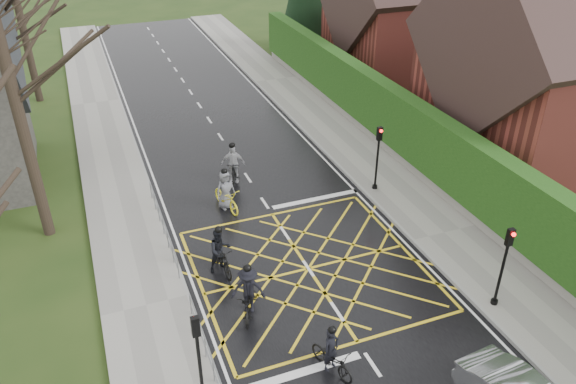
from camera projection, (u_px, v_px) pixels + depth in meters
ground at (308, 269)px, 21.01m from camera, size 120.00×120.00×0.00m
road at (308, 268)px, 21.01m from camera, size 9.00×80.00×0.01m
sidewalk_right at (444, 234)px, 22.84m from camera, size 3.00×80.00×0.15m
sidewalk_left at (146, 307)px, 19.11m from camera, size 3.00×80.00×0.15m
stone_wall at (404, 158)px, 28.06m from camera, size 0.50×38.00×0.70m
hedge at (408, 126)px, 27.17m from camera, size 0.90×38.00×2.80m
house_near at (565, 69)px, 26.40m from camera, size 11.80×9.80×11.30m
house_far at (407, 13)px, 37.84m from camera, size 9.80×8.80×10.30m
tree_near at (0, 41)px, 19.02m from camera, size 9.24×9.24×11.44m
railing_south at (209, 353)px, 16.36m from camera, size 0.05×5.04×1.03m
railing_north at (163, 221)px, 22.38m from camera, size 0.05×6.04×1.03m
traffic_light_ne at (377, 159)px, 25.12m from camera, size 0.24×0.31×3.21m
traffic_light_se at (502, 268)px, 18.38m from camera, size 0.24×0.31×3.21m
traffic_light_sw at (199, 361)px, 14.97m from camera, size 0.24×0.31×3.21m
cyclist_rear at (332, 357)px, 16.57m from camera, size 1.12×1.81×1.67m
cyclist_back at (221, 254)px, 20.58m from camera, size 0.93×1.97×1.92m
cyclist_mid at (249, 295)px, 18.66m from camera, size 1.41×2.12×1.95m
cyclist_front at (234, 168)px, 26.32m from camera, size 1.22×2.13×2.05m
cyclist_lead at (226, 195)px, 24.34m from camera, size 1.14×2.11×1.95m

